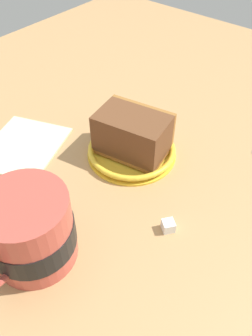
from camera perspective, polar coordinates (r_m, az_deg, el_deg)
ground_plane at (r=52.04cm, az=5.43°, el=-3.72°), size 119.25×119.25×3.30cm
small_plate at (r=54.53cm, az=0.95°, el=2.91°), size 14.07×14.07×1.59cm
cake_slice at (r=52.62cm, az=1.13°, el=5.72°), size 11.81×8.94×6.61cm
tea_mug at (r=41.02cm, az=-15.65°, el=-9.92°), size 10.19×12.48×9.60cm
folded_napkin at (r=58.59cm, az=-16.68°, el=3.55°), size 15.54×16.63×0.60cm
sugar_cube at (r=45.10cm, az=7.01°, el=-9.48°), size 2.15×2.15×1.53cm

